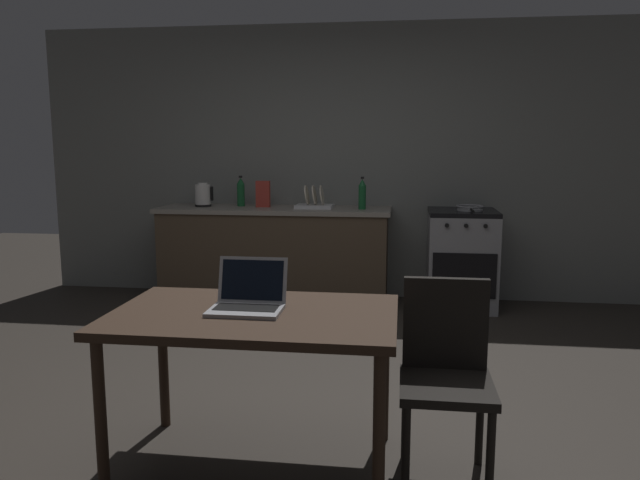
% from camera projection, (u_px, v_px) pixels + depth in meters
% --- Properties ---
extents(ground_plane, '(12.00, 12.00, 0.00)m').
position_uv_depth(ground_plane, '(289.00, 401.00, 3.51)').
color(ground_plane, '#2D2823').
extents(back_wall, '(6.40, 0.10, 2.59)m').
position_uv_depth(back_wall, '(368.00, 163.00, 5.81)').
color(back_wall, slate).
rests_on(back_wall, ground_plane).
extents(kitchen_counter, '(2.16, 0.64, 0.89)m').
position_uv_depth(kitchen_counter, '(275.00, 254.00, 5.71)').
color(kitchen_counter, '#4C3D2D').
rests_on(kitchen_counter, ground_plane).
extents(stove_oven, '(0.60, 0.62, 0.89)m').
position_uv_depth(stove_oven, '(461.00, 259.00, 5.48)').
color(stove_oven, gray).
rests_on(stove_oven, ground_plane).
extents(dining_table, '(1.27, 0.79, 0.74)m').
position_uv_depth(dining_table, '(254.00, 328.00, 2.71)').
color(dining_table, '#332319').
rests_on(dining_table, ground_plane).
extents(chair, '(0.40, 0.40, 0.88)m').
position_uv_depth(chair, '(446.00, 366.00, 2.68)').
color(chair, black).
rests_on(chair, ground_plane).
extents(laptop, '(0.32, 0.28, 0.22)m').
position_uv_depth(laptop, '(248.00, 300.00, 2.72)').
color(laptop, '#99999E').
rests_on(laptop, dining_table).
extents(electric_kettle, '(0.17, 0.15, 0.22)m').
position_uv_depth(electric_kettle, '(203.00, 195.00, 5.72)').
color(electric_kettle, black).
rests_on(electric_kettle, kitchen_counter).
extents(bottle, '(0.07, 0.07, 0.29)m').
position_uv_depth(bottle, '(362.00, 194.00, 5.46)').
color(bottle, '#19592D').
rests_on(bottle, kitchen_counter).
extents(frying_pan, '(0.24, 0.42, 0.05)m').
position_uv_depth(frying_pan, '(470.00, 208.00, 5.38)').
color(frying_pan, gray).
rests_on(frying_pan, stove_oven).
extents(cereal_box, '(0.13, 0.05, 0.24)m').
position_uv_depth(cereal_box, '(263.00, 194.00, 5.66)').
color(cereal_box, '#B2382D').
rests_on(cereal_box, kitchen_counter).
extents(dish_rack, '(0.34, 0.26, 0.21)m').
position_uv_depth(dish_rack, '(314.00, 203.00, 5.59)').
color(dish_rack, silver).
rests_on(dish_rack, kitchen_counter).
extents(bottle_b, '(0.07, 0.07, 0.29)m').
position_uv_depth(bottle_b, '(241.00, 192.00, 5.74)').
color(bottle_b, '#19592D').
rests_on(bottle_b, kitchen_counter).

